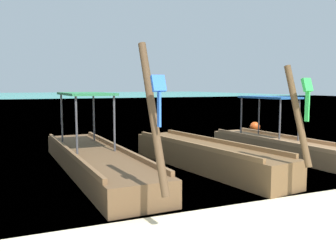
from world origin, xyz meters
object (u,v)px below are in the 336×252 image
(longtail_boat_blue_ribbon, at_px, (95,159))
(longtail_boat_violet_ribbon, at_px, (285,146))
(longtail_boat_green_ribbon, at_px, (205,156))
(mooring_buoy_near, at_px, (255,127))

(longtail_boat_blue_ribbon, xyz_separation_m, longtail_boat_violet_ribbon, (5.57, -0.23, -0.02))
(longtail_boat_blue_ribbon, height_order, longtail_boat_green_ribbon, longtail_boat_blue_ribbon)
(longtail_boat_blue_ribbon, bearing_deg, mooring_buoy_near, 30.41)
(longtail_boat_green_ribbon, bearing_deg, longtail_boat_violet_ribbon, 10.33)
(longtail_boat_violet_ribbon, bearing_deg, mooring_buoy_near, 62.02)
(longtail_boat_green_ribbon, xyz_separation_m, mooring_buoy_near, (5.67, 5.62, -0.10))
(longtail_boat_violet_ribbon, height_order, mooring_buoy_near, longtail_boat_violet_ribbon)
(longtail_boat_violet_ribbon, relative_size, mooring_buoy_near, 14.11)
(longtail_boat_blue_ribbon, distance_m, longtail_boat_green_ribbon, 2.71)
(longtail_boat_blue_ribbon, relative_size, longtail_boat_green_ribbon, 1.29)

